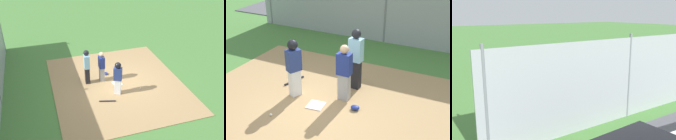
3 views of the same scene
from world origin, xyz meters
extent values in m
plane|color=#477A38|center=(0.00, 0.00, 0.00)|extent=(140.00, 140.00, 0.00)
cube|color=#A88456|center=(0.00, 0.00, 0.01)|extent=(7.20, 6.40, 0.03)
cube|color=white|center=(0.00, 0.00, 0.04)|extent=(0.49, 0.49, 0.02)
cube|color=#9E9EA3|center=(-0.53, -0.66, 0.41)|extent=(0.30, 0.22, 0.77)
cube|color=navy|center=(-0.53, -0.66, 1.10)|extent=(0.38, 0.26, 0.61)
sphere|color=tan|center=(-0.53, -0.66, 1.52)|extent=(0.24, 0.24, 0.24)
cube|color=black|center=(-0.53, -1.40, 0.46)|extent=(0.31, 0.24, 0.86)
cube|color=#8CC1E0|center=(-0.53, -1.40, 1.24)|extent=(0.40, 0.28, 0.68)
sphere|color=black|center=(-0.53, -1.40, 1.71)|extent=(0.27, 0.27, 0.27)
cube|color=silver|center=(0.81, -0.25, 0.42)|extent=(0.33, 0.37, 0.77)
cube|color=navy|center=(0.81, -0.25, 1.11)|extent=(0.40, 0.46, 0.61)
sphere|color=tan|center=(0.81, -0.25, 1.54)|extent=(0.24, 0.24, 0.24)
sphere|color=black|center=(0.81, -0.25, 1.56)|extent=(0.29, 0.29, 0.29)
cylinder|color=black|center=(1.30, -0.90, 0.06)|extent=(0.26, 0.74, 0.06)
ellipsoid|color=navy|center=(-1.03, -0.29, 0.09)|extent=(0.24, 0.20, 0.12)
sphere|color=white|center=(0.77, 0.95, 0.07)|extent=(0.07, 0.07, 0.07)
cylinder|color=slate|center=(-5.70, -5.54, 1.68)|extent=(0.10, 0.10, 3.35)
camera|label=1|loc=(10.65, -3.61, 7.37)|focal=42.49mm
camera|label=2|loc=(-3.75, 6.11, 4.55)|focal=49.82mm
camera|label=3|loc=(-7.74, -12.40, 4.16)|focal=41.97mm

